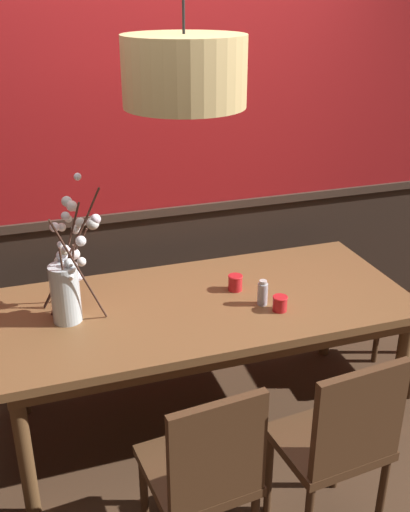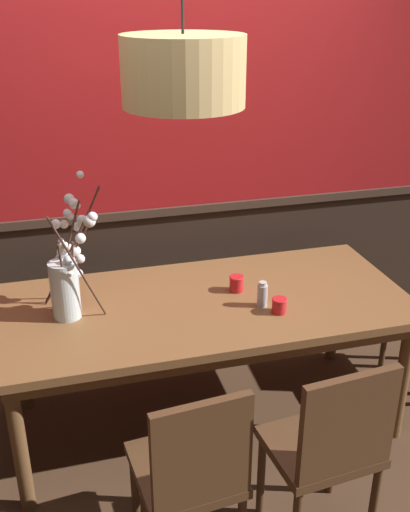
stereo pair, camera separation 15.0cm
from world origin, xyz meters
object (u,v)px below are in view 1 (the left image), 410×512
chair_near_side_right (339,440)px  chair_far_side_right (203,269)px  chair_far_side_left (121,279)px  pendant_lamp (184,71)px  dining_table (205,314)px  vase_with_blossoms (68,280)px  candle_holder_nearer_center (235,283)px  candle_holder_nearer_edge (280,303)px  chair_near_side_left (204,470)px  condiment_bottle (263,293)px

chair_near_side_right → chair_far_side_right: 1.78m
chair_far_side_left → pendant_lamp: 1.70m
dining_table → chair_far_side_right: size_ratio=2.35×
dining_table → vase_with_blossoms: size_ratio=3.23×
chair_far_side_left → chair_near_side_right: 1.90m
dining_table → vase_with_blossoms: bearing=175.7°
candle_holder_nearer_center → chair_near_side_right: bearing=-84.8°
dining_table → vase_with_blossoms: 0.73m
dining_table → candle_holder_nearer_edge: bearing=-32.9°
chair_near_side_left → candle_holder_nearer_edge: (0.61, 0.66, 0.29)m
chair_near_side_left → condiment_bottle: (0.55, 0.74, 0.32)m
dining_table → candle_holder_nearer_center: 0.24m
vase_with_blossoms → chair_far_side_left: bearing=65.2°
candle_holder_nearer_center → candle_holder_nearer_edge: bearing=-64.3°
chair_far_side_right → vase_with_blossoms: size_ratio=1.38×
candle_holder_nearer_edge → condiment_bottle: condiment_bottle is taller
condiment_bottle → pendant_lamp: size_ratio=0.11×
chair_near_side_right → pendant_lamp: 1.67m
chair_far_side_left → pendant_lamp: bearing=-79.9°
chair_far_side_right → candle_holder_nearer_center: (-0.08, -0.80, 0.29)m
chair_far_side_right → pendant_lamp: size_ratio=0.75×
chair_near_side_right → candle_holder_nearer_center: size_ratio=11.06×
chair_far_side_left → pendant_lamp: pendant_lamp is taller
chair_far_side_right → candle_holder_nearer_center: chair_far_side_right is taller
chair_far_side_left → condiment_bottle: bearing=-62.2°
pendant_lamp → chair_far_side_right: bearing=67.2°
dining_table → chair_far_side_left: 0.96m
chair_far_side_right → chair_far_side_left: bearing=175.7°
chair_far_side_left → chair_near_side_left: 1.77m
chair_near_side_left → chair_near_side_right: bearing=-4.5°
pendant_lamp → chair_far_side_left: bearing=100.1°
candle_holder_nearer_edge → condiment_bottle: bearing=124.0°
dining_table → chair_near_side_left: chair_near_side_left is taller
vase_with_blossoms → candle_holder_nearer_center: 0.88m
chair_far_side_right → chair_near_side_left: bearing=-108.1°
chair_far_side_left → vase_with_blossoms: bearing=-114.8°
dining_table → chair_far_side_right: bearing=72.3°
chair_near_side_right → condiment_bottle: (-0.01, 0.79, 0.29)m
candle_holder_nearer_center → candle_holder_nearer_edge: (0.13, -0.28, -0.00)m
condiment_bottle → pendant_lamp: (-0.37, 0.08, 1.08)m
vase_with_blossoms → condiment_bottle: (0.94, -0.17, -0.14)m
chair_near_side_left → candle_holder_nearer_edge: size_ratio=11.82×
chair_near_side_right → vase_with_blossoms: bearing=134.6°
chair_far_side_left → chair_far_side_right: size_ratio=0.99×
chair_far_side_left → chair_near_side_left: chair_near_side_left is taller
dining_table → candle_holder_nearer_edge: size_ratio=27.10×
candle_holder_nearer_center → candle_holder_nearer_edge: candle_holder_nearer_center is taller
chair_near_side_right → condiment_bottle: chair_near_side_right is taller
condiment_bottle → chair_near_side_right: bearing=-88.9°
dining_table → candle_holder_nearer_edge: candle_holder_nearer_edge is taller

